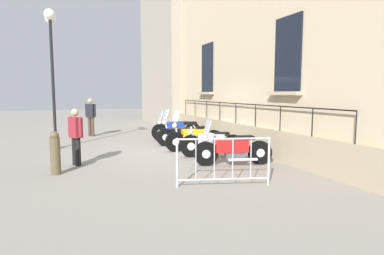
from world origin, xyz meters
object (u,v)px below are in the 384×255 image
object	(u,v)px
bollard	(55,153)
motorcycle_silver	(212,144)
motorcycle_black	(182,134)
pedestrian_walking	(76,134)
lamppost	(52,52)
motorcycle_yellow	(194,138)
motorcycle_red	(232,149)
pedestrian_standing	(91,115)
motorcycle_blue	(176,130)
crowd_barrier	(224,160)

from	to	relation	value
bollard	motorcycle_silver	bearing A→B (deg)	-172.85
motorcycle_black	pedestrian_walking	size ratio (longest dim) A/B	1.30
lamppost	bollard	distance (m)	4.87
motorcycle_yellow	motorcycle_silver	bearing A→B (deg)	94.68
motorcycle_silver	motorcycle_red	bearing A→B (deg)	90.68
motorcycle_yellow	lamppost	size ratio (longest dim) A/B	0.45
pedestrian_walking	pedestrian_standing	bearing A→B (deg)	-97.93
motorcycle_blue	bollard	world-z (taller)	motorcycle_blue
motorcycle_black	crowd_barrier	size ratio (longest dim) A/B	1.05
motorcycle_blue	motorcycle_silver	size ratio (longest dim) A/B	1.06
lamppost	motorcycle_blue	bearing A→B (deg)	-176.32
motorcycle_silver	bollard	bearing A→B (deg)	7.15
pedestrian_standing	motorcycle_blue	bearing A→B (deg)	140.14
crowd_barrier	motorcycle_black	bearing A→B (deg)	-100.87
crowd_barrier	bollard	distance (m)	4.10
pedestrian_standing	motorcycle_silver	bearing A→B (deg)	116.17
motorcycle_black	bollard	world-z (taller)	motorcycle_black
motorcycle_blue	pedestrian_walking	size ratio (longest dim) A/B	1.35
motorcycle_red	pedestrian_standing	size ratio (longest dim) A/B	1.23
motorcycle_red	motorcycle_blue	bearing A→B (deg)	-90.83
crowd_barrier	motorcycle_yellow	bearing A→B (deg)	-103.96
motorcycle_red	bollard	bearing A→B (deg)	-8.82
motorcycle_blue	motorcycle_yellow	distance (m)	2.46
motorcycle_silver	lamppost	bearing A→B (deg)	-36.51
motorcycle_blue	crowd_barrier	xyz separation A→B (m)	(1.22, 6.62, 0.12)
crowd_barrier	pedestrian_walking	world-z (taller)	pedestrian_walking
motorcycle_blue	crowd_barrier	distance (m)	6.73
bollard	pedestrian_standing	world-z (taller)	pedestrian_standing
lamppost	motorcycle_red	bearing A→B (deg)	134.64
motorcycle_black	lamppost	xyz separation A→B (m)	(4.45, -1.00, 2.96)
bollard	pedestrian_standing	size ratio (longest dim) A/B	0.61
motorcycle_blue	bollard	distance (m)	6.22
motorcycle_silver	motorcycle_blue	bearing A→B (deg)	-91.34
motorcycle_black	motorcycle_yellow	size ratio (longest dim) A/B	0.96
pedestrian_walking	motorcycle_yellow	bearing A→B (deg)	-166.44
crowd_barrier	pedestrian_standing	distance (m)	9.51
motorcycle_black	pedestrian_walking	xyz separation A→B (m)	(3.85, 2.09, 0.44)
motorcycle_silver	pedestrian_standing	xyz separation A→B (m)	(3.12, -6.35, 0.57)
motorcycle_black	motorcycle_red	bearing A→B (deg)	92.01
motorcycle_black	bollard	size ratio (longest dim) A/B	1.92
pedestrian_standing	pedestrian_walking	size ratio (longest dim) A/B	1.11
motorcycle_blue	motorcycle_red	xyz separation A→B (m)	(0.07, 4.93, -0.00)
motorcycle_black	crowd_barrier	world-z (taller)	motorcycle_black
motorcycle_black	bollard	xyz separation A→B (m)	(4.36, 2.94, 0.10)
motorcycle_black	bollard	bearing A→B (deg)	33.96
motorcycle_black	motorcycle_yellow	world-z (taller)	motorcycle_yellow
motorcycle_blue	lamppost	xyz separation A→B (m)	(4.64, 0.30, 2.95)
motorcycle_blue	pedestrian_walking	bearing A→B (deg)	39.91
crowd_barrier	motorcycle_silver	bearing A→B (deg)	-111.06
motorcycle_blue	pedestrian_walking	world-z (taller)	pedestrian_walking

